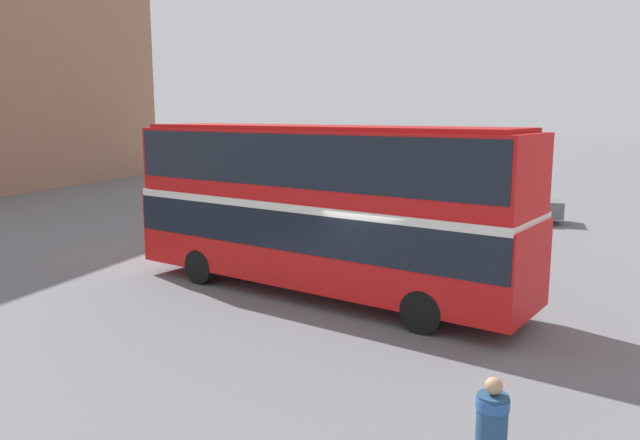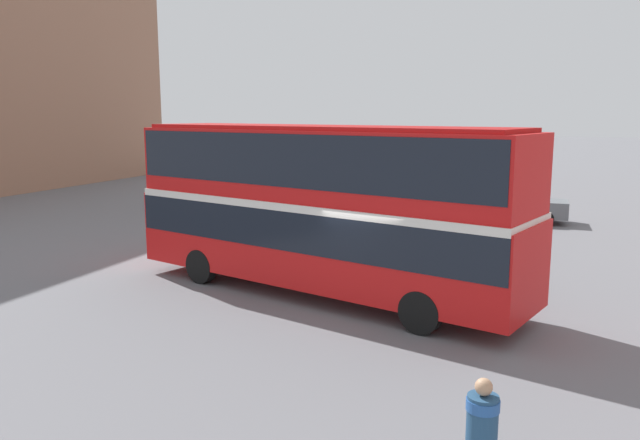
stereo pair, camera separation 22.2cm
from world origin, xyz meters
The scene contains 6 objects.
ground_plane centered at (0.00, 0.00, 0.00)m, with size 240.00×240.00×0.00m, color slate.
double_decker_bus centered at (-1.86, 0.85, 2.53)m, with size 11.34×5.48×4.42m.
pedestrian_foreground centered at (3.11, -6.91, 1.00)m, with size 0.52×0.52×1.63m.
parked_car_kerb_near centered at (-2.91, 10.70, 0.79)m, with size 4.44×2.40×1.55m.
parked_car_kerb_far centered at (-11.99, 12.96, 0.73)m, with size 4.25×2.72×1.44m.
parked_car_side_street centered at (2.11, 14.32, 0.74)m, with size 4.67×1.88×1.45m.
Camera 1 is at (3.50, -14.18, 4.74)m, focal length 35.00 mm.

